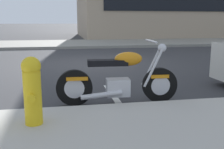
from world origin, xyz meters
TOP-DOWN VIEW (x-y plane):
  - ground_plane at (0.00, 0.00)m, footprint 260.00×260.00m
  - parking_stall_stripe at (0.00, -4.32)m, footprint 0.12×2.20m
  - parked_motorcycle at (0.01, -4.59)m, footprint 2.12×0.62m
  - fire_hydrant at (-1.33, -5.67)m, footprint 0.24×0.36m

SIDE VIEW (x-z plane):
  - ground_plane at x=0.00m, z-range 0.00..0.00m
  - parking_stall_stripe at x=0.00m, z-range 0.00..0.01m
  - parked_motorcycle at x=0.01m, z-range -0.13..0.98m
  - fire_hydrant at x=-1.33m, z-range 0.17..1.03m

